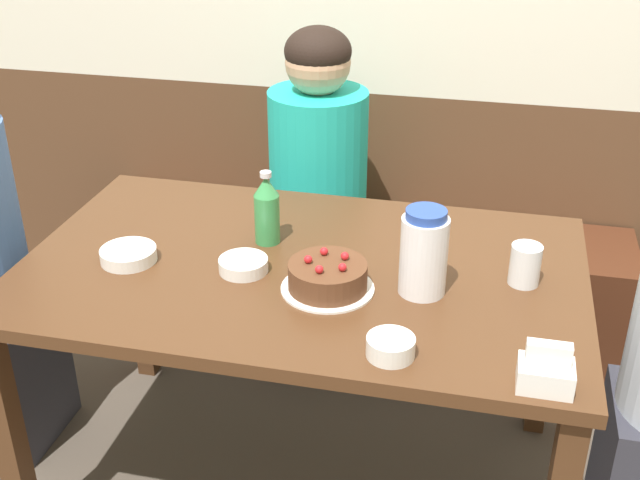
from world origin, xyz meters
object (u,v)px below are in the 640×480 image
Objects in this scene: bench_seat at (358,277)px; glass_water_tall at (525,265)px; birthday_cake at (328,277)px; bowl_side_dish at (243,265)px; bowl_rice_small at (128,255)px; soju_bottle at (267,209)px; water_pitcher at (424,253)px; napkin_holder at (546,372)px; person_grey_tee at (318,203)px; bowl_soup_white at (391,347)px.

glass_water_tall reaches higher than bench_seat.
bowl_side_dish is (-0.23, 0.04, -0.02)m from birthday_cake.
soju_bottle is at bearing 30.03° from bowl_rice_small.
water_pitcher reaches higher than napkin_holder.
napkin_holder is at bearing -63.78° from bench_seat.
water_pitcher is 1.97× the size of napkin_holder.
soju_bottle reaches higher than bench_seat.
water_pitcher is 0.26m from glass_water_tall.
soju_bottle is 0.38m from bowl_rice_small.
person_grey_tee reaches higher than water_pitcher.
bench_seat is 18.80× the size of glass_water_tall.
soju_bottle is at bearing -99.42° from bench_seat.
soju_bottle reaches higher than birthday_cake.
bowl_rice_small is at bearing -176.94° from bowl_side_dish.
person_grey_tee is at bearing 123.60° from napkin_holder.
birthday_cake is at bearing -44.57° from soju_bottle.
bench_seat is 9.54× the size of soju_bottle.
napkin_holder is 1.05× the size of bowl_soup_white.
glass_water_tall reaches higher than bowl_side_dish.
water_pitcher is 0.92m from person_grey_tee.
person_grey_tee is at bearing -132.98° from bench_seat.
water_pitcher is at bearing 10.79° from birthday_cake.
water_pitcher is at bearing 83.13° from bowl_soup_white.
glass_water_tall is at bearing 53.87° from bowl_soup_white.
soju_bottle is at bearing 159.02° from water_pitcher.
birthday_cake reaches higher than bench_seat.
soju_bottle reaches higher than bowl_soup_white.
soju_bottle is 1.84× the size of napkin_holder.
water_pitcher is 2.07× the size of bowl_soup_white.
bowl_rice_small is at bearing -149.97° from soju_bottle.
bench_seat is at bearing 95.57° from birthday_cake.
bench_seat is 0.95m from soju_bottle.
bowl_side_dish is (-0.01, -0.17, -0.08)m from soju_bottle.
bowl_rice_small is at bearing -178.64° from water_pitcher.
bowl_side_dish is (-0.41, 0.28, -0.01)m from bowl_soup_white.
bowl_side_dish is 0.11× the size of person_grey_tee.
bowl_side_dish is 0.78m from person_grey_tee.
birthday_cake is 0.30m from soju_bottle.
bowl_rice_small is (-0.44, -0.91, 0.52)m from bench_seat.
bowl_soup_white is (-0.31, 0.04, -0.02)m from napkin_holder.
glass_water_tall is at bearing 45.21° from person_grey_tee.
bowl_soup_white is at bearing 21.08° from person_grey_tee.
bench_seat is 17.57× the size of napkin_holder.
bowl_soup_white is at bearing -51.22° from birthday_cake.
water_pitcher is 1.07× the size of soju_bottle.
bowl_rice_small is 1.40× the size of glass_water_tall.
bowl_soup_white is at bearing -126.13° from glass_water_tall.
birthday_cake is at bearing -2.64° from bowl_rice_small.
birthday_cake is 2.21× the size of glass_water_tall.
birthday_cake is at bearing -10.20° from bowl_side_dish.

